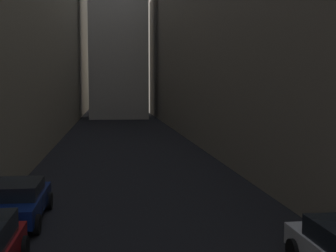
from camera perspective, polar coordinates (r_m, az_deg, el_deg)
ground_plane at (r=41.27m, az=-5.63°, el=-1.39°), size 264.00×264.00×0.00m
building_block_right at (r=44.89m, az=8.05°, el=12.01°), size 10.08×108.00×20.17m
parked_car_left_far at (r=16.39m, az=-18.63°, el=-8.99°), size 1.95×4.31×1.40m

